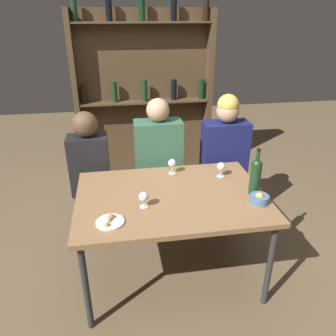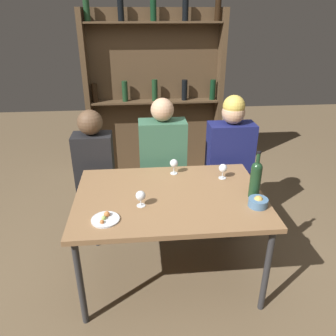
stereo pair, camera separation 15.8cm
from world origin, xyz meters
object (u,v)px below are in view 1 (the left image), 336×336
object	(u,v)px
seated_person_center	(159,171)
wine_glass_1	(172,164)
wine_glass_0	(144,197)
snack_bowl	(259,199)
seated_person_left	(91,178)
wine_bottle	(256,175)
seated_person_right	(223,164)
wine_glass_2	(221,167)
food_plate_0	(110,221)

from	to	relation	value
seated_person_center	wine_glass_1	bearing A→B (deg)	-78.88
wine_glass_0	snack_bowl	bearing A→B (deg)	-5.54
wine_glass_0	seated_person_left	world-z (taller)	seated_person_left
wine_bottle	seated_person_right	xyz separation A→B (m)	(0.02, 0.75, -0.26)
snack_bowl	seated_person_right	bearing A→B (deg)	87.52
wine_bottle	wine_glass_2	xyz separation A→B (m)	(-0.16, 0.30, -0.07)
wine_bottle	seated_person_left	bearing A→B (deg)	148.49
food_plate_0	wine_glass_0	bearing A→B (deg)	33.40
seated_person_left	snack_bowl	bearing A→B (deg)	-36.09
food_plate_0	seated_person_right	world-z (taller)	seated_person_right
wine_glass_2	snack_bowl	distance (m)	0.46
wine_glass_1	snack_bowl	distance (m)	0.76
wine_glass_2	snack_bowl	bearing A→B (deg)	-71.72
wine_glass_2	food_plate_0	xyz separation A→B (m)	(-0.88, -0.50, -0.08)
seated_person_left	seated_person_right	bearing A→B (deg)	0.00
wine_glass_0	seated_person_left	bearing A→B (deg)	116.94
wine_glass_1	seated_person_center	xyz separation A→B (m)	(-0.06, 0.33, -0.22)
seated_person_right	wine_glass_0	bearing A→B (deg)	-136.22
wine_glass_2	wine_glass_0	bearing A→B (deg)	-151.69
wine_glass_0	snack_bowl	size ratio (longest dim) A/B	0.86
seated_person_center	seated_person_right	distance (m)	0.62
wine_glass_1	snack_bowl	xyz separation A→B (m)	(0.52, -0.55, -0.06)
seated_person_right	snack_bowl	bearing A→B (deg)	-92.48
wine_glass_2	wine_glass_1	bearing A→B (deg)	162.55
wine_glass_0	wine_bottle	bearing A→B (deg)	3.79
wine_glass_0	seated_person_center	distance (m)	0.85
wine_bottle	snack_bowl	bearing A→B (deg)	-95.99
wine_glass_1	wine_glass_2	distance (m)	0.39
seated_person_left	seated_person_right	world-z (taller)	seated_person_right
food_plate_0	seated_person_center	bearing A→B (deg)	65.03
wine_bottle	wine_glass_0	world-z (taller)	wine_bottle
seated_person_left	seated_person_center	world-z (taller)	seated_person_center
wine_glass_0	seated_person_right	size ratio (longest dim) A/B	0.09
wine_glass_1	seated_person_left	bearing A→B (deg)	154.35
wine_glass_2	seated_person_center	size ratio (longest dim) A/B	0.10
snack_bowl	seated_person_left	distance (m)	1.50
food_plate_0	seated_person_center	world-z (taller)	seated_person_center
seated_person_left	seated_person_center	distance (m)	0.62
seated_person_right	seated_person_left	bearing A→B (deg)	180.00
wine_glass_1	seated_person_right	xyz separation A→B (m)	(0.56, 0.33, -0.20)
wine_bottle	food_plate_0	world-z (taller)	wine_bottle
wine_glass_0	food_plate_0	world-z (taller)	wine_glass_0
wine_bottle	seated_person_right	world-z (taller)	seated_person_right
wine_glass_1	wine_glass_2	bearing A→B (deg)	-17.45
wine_glass_0	wine_glass_2	distance (m)	0.74
wine_glass_2	food_plate_0	world-z (taller)	wine_glass_2
wine_bottle	wine_glass_2	size ratio (longest dim) A/B	2.85
wine_glass_2	seated_person_left	distance (m)	1.18
seated_person_center	seated_person_left	bearing A→B (deg)	-180.00
wine_glass_2	food_plate_0	bearing A→B (deg)	-150.32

